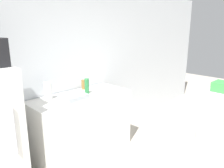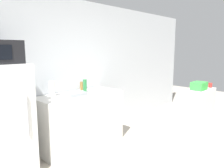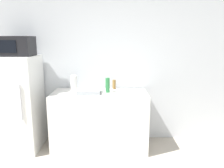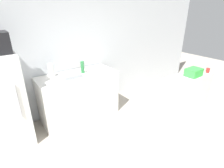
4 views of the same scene
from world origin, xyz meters
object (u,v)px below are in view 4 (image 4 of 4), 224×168
at_px(bottle_tall, 83,67).
at_px(jar, 208,70).
at_px(paper_towel_roll, 51,70).
at_px(refrigerator, 4,102).
at_px(basket, 194,72).
at_px(bottle_short, 82,65).

distance_m(bottle_tall, jar, 2.43).
xyz_separation_m(jar, paper_towel_roll, (-2.50, 1.62, 0.06)).
height_order(refrigerator, basket, refrigerator).
distance_m(basket, jar, 0.41).
bearing_deg(bottle_tall, paper_towel_roll, 164.87).
bearing_deg(paper_towel_roll, bottle_tall, -15.13).
bearing_deg(bottle_tall, refrigerator, -178.88).
height_order(bottle_tall, jar, bottle_tall).
xyz_separation_m(refrigerator, jar, (3.34, -1.44, 0.24)).
bearing_deg(jar, paper_towel_roll, 147.15).
relative_size(bottle_tall, paper_towel_roll, 0.95).
bearing_deg(refrigerator, basket, -25.11).
xyz_separation_m(bottle_tall, bottle_short, (0.10, 0.23, -0.04)).
bearing_deg(refrigerator, jar, -23.28).
distance_m(jar, paper_towel_roll, 2.98).
relative_size(jar, paper_towel_roll, 0.37).
bearing_deg(jar, bottle_tall, 142.95).
bearing_deg(bottle_short, refrigerator, -170.21).
relative_size(refrigerator, bottle_short, 9.60).
height_order(bottle_short, basket, basket).
bearing_deg(paper_towel_roll, basket, -36.53).
bearing_deg(basket, bottle_short, 131.20).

